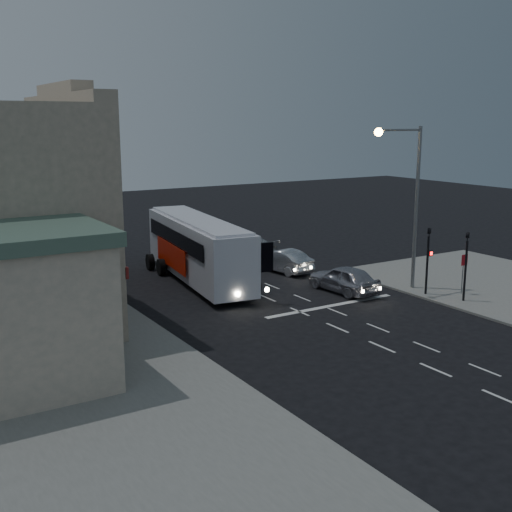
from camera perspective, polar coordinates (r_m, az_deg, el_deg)
ground at (r=30.84m, az=6.06°, el=-5.88°), size 120.00×120.00×0.00m
sidewalk_far at (r=32.90m, az=-21.54°, el=-5.42°), size 12.00×50.00×0.12m
road_markings at (r=34.10m, az=4.38°, el=-4.08°), size 8.00×30.55×0.01m
tour_bus at (r=38.02m, az=-5.18°, el=0.75°), size 4.22×12.63×3.80m
car_suv at (r=36.08m, az=7.82°, el=-2.01°), size 2.09×4.61×1.53m
car_sedan_a at (r=40.61m, az=2.29°, el=-0.40°), size 2.27×4.59×1.45m
car_sedan_b at (r=44.80m, az=-0.97°, el=0.81°), size 3.23×5.46×1.48m
car_sedan_c at (r=50.20m, az=-4.92°, el=1.95°), size 2.48×5.22×1.44m
car_extra at (r=55.28m, az=-7.35°, el=2.85°), size 1.74×4.58×1.49m
traffic_signal_main at (r=35.79m, az=15.05°, el=0.28°), size 0.25×0.35×4.10m
traffic_signal_side at (r=35.03m, az=18.19°, el=-0.16°), size 0.18×0.15×4.10m
regulatory_sign at (r=36.55m, az=17.97°, el=-0.98°), size 0.45×0.12×2.20m
streetlight at (r=36.09m, az=13.42°, el=5.79°), size 3.32×0.44×9.00m
street_tree at (r=39.71m, az=-17.09°, el=4.33°), size 4.00×4.00×6.20m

